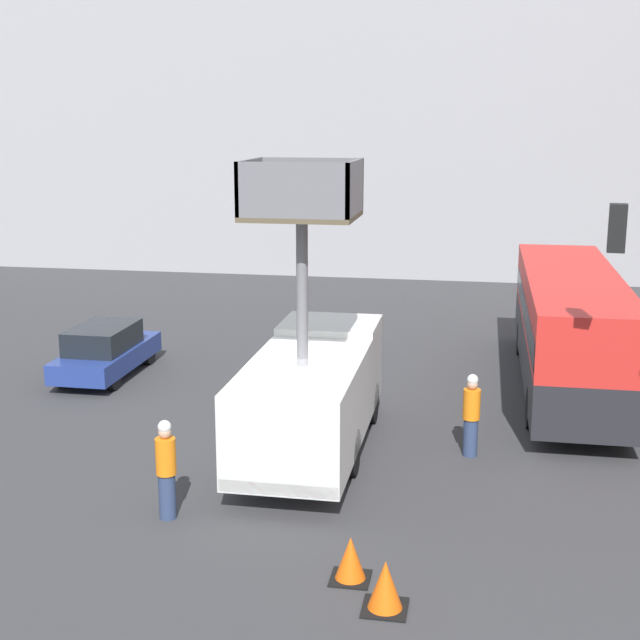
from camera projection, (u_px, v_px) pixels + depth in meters
name	position (u px, v px, depth m)	size (l,w,h in m)	color
ground_plane	(294.00, 457.00, 19.72)	(120.00, 120.00, 0.00)	#38383A
building_backdrop_far	(409.00, 57.00, 43.75)	(44.00, 10.00, 20.42)	#9E9EA3
utility_truck	(312.00, 387.00, 19.57)	(2.33, 6.76, 6.53)	silver
city_bus	(570.00, 322.00, 24.26)	(2.46, 11.10, 3.23)	#232328
road_worker_near_truck	(166.00, 469.00, 16.51)	(0.38, 0.38, 1.93)	navy
road_worker_directing	(471.00, 415.00, 19.59)	(0.38, 0.38, 1.88)	navy
traffic_cone_near_truck	(350.00, 559.00, 14.43)	(0.65, 0.65, 0.74)	black
traffic_cone_mid_road	(385.00, 586.00, 13.55)	(0.70, 0.70, 0.80)	black
parked_car_curbside	(106.00, 350.00, 25.69)	(1.73, 4.29, 1.52)	navy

